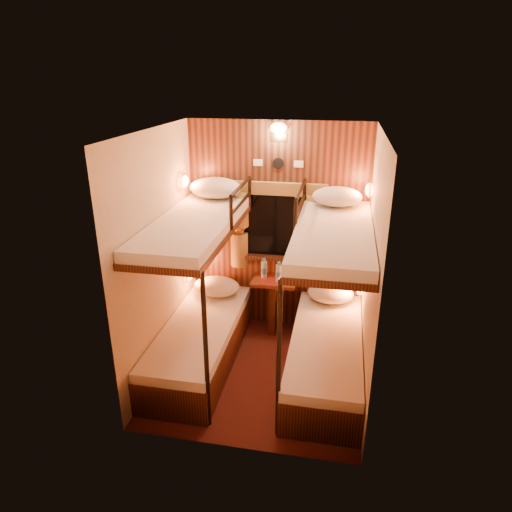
% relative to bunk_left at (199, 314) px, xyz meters
% --- Properties ---
extents(floor, '(2.10, 2.10, 0.00)m').
position_rel_bunk_left_xyz_m(floor, '(0.65, -0.07, -0.56)').
color(floor, '#3C1110').
rests_on(floor, ground).
extents(ceiling, '(2.10, 2.10, 0.00)m').
position_rel_bunk_left_xyz_m(ceiling, '(0.65, -0.07, 1.84)').
color(ceiling, silver).
rests_on(ceiling, wall_back).
extents(wall_back, '(2.40, 0.00, 2.40)m').
position_rel_bunk_left_xyz_m(wall_back, '(0.65, 0.98, 0.64)').
color(wall_back, '#C6B293').
rests_on(wall_back, floor).
extents(wall_front, '(2.40, 0.00, 2.40)m').
position_rel_bunk_left_xyz_m(wall_front, '(0.65, -1.12, 0.64)').
color(wall_front, '#C6B293').
rests_on(wall_front, floor).
extents(wall_left, '(0.00, 2.40, 2.40)m').
position_rel_bunk_left_xyz_m(wall_left, '(-0.35, -0.07, 0.64)').
color(wall_left, '#C6B293').
rests_on(wall_left, floor).
extents(wall_right, '(0.00, 2.40, 2.40)m').
position_rel_bunk_left_xyz_m(wall_right, '(1.65, -0.07, 0.64)').
color(wall_right, '#C6B293').
rests_on(wall_right, floor).
extents(back_panel, '(2.00, 0.03, 2.40)m').
position_rel_bunk_left_xyz_m(back_panel, '(0.65, 0.97, 0.64)').
color(back_panel, black).
rests_on(back_panel, floor).
extents(bunk_left, '(0.72, 1.90, 1.82)m').
position_rel_bunk_left_xyz_m(bunk_left, '(0.00, 0.00, 0.00)').
color(bunk_left, black).
rests_on(bunk_left, floor).
extents(bunk_right, '(0.72, 1.90, 1.82)m').
position_rel_bunk_left_xyz_m(bunk_right, '(1.30, 0.00, 0.00)').
color(bunk_right, black).
rests_on(bunk_right, floor).
extents(window, '(1.00, 0.12, 0.79)m').
position_rel_bunk_left_xyz_m(window, '(0.65, 0.94, 0.62)').
color(window, black).
rests_on(window, back_panel).
extents(curtains, '(1.10, 0.22, 1.00)m').
position_rel_bunk_left_xyz_m(curtains, '(0.65, 0.90, 0.71)').
color(curtains, olive).
rests_on(curtains, back_panel).
extents(back_fixtures, '(0.54, 0.09, 0.48)m').
position_rel_bunk_left_xyz_m(back_fixtures, '(0.65, 0.93, 1.69)').
color(back_fixtures, black).
rests_on(back_fixtures, back_panel).
extents(reading_lamps, '(2.00, 0.20, 1.25)m').
position_rel_bunk_left_xyz_m(reading_lamps, '(0.65, 0.63, 0.68)').
color(reading_lamps, orange).
rests_on(reading_lamps, wall_left).
extents(table, '(0.50, 0.34, 0.66)m').
position_rel_bunk_left_xyz_m(table, '(0.65, 0.78, -0.14)').
color(table, '#541E13').
rests_on(table, floor).
extents(bottle_left, '(0.07, 0.07, 0.24)m').
position_rel_bunk_left_xyz_m(bottle_left, '(0.53, 0.81, 0.19)').
color(bottle_left, '#99BFE5').
rests_on(bottle_left, table).
extents(bottle_right, '(0.07, 0.07, 0.24)m').
position_rel_bunk_left_xyz_m(bottle_right, '(0.71, 0.73, 0.20)').
color(bottle_right, '#99BFE5').
rests_on(bottle_right, table).
extents(sachet_a, '(0.11, 0.09, 0.01)m').
position_rel_bunk_left_xyz_m(sachet_a, '(0.72, 0.80, 0.09)').
color(sachet_a, silver).
rests_on(sachet_a, table).
extents(sachet_b, '(0.08, 0.08, 0.00)m').
position_rel_bunk_left_xyz_m(sachet_b, '(0.73, 0.83, 0.09)').
color(sachet_b, silver).
rests_on(sachet_b, table).
extents(pillow_lower_left, '(0.53, 0.38, 0.21)m').
position_rel_bunk_left_xyz_m(pillow_lower_left, '(-0.00, 0.66, 0.00)').
color(pillow_lower_left, silver).
rests_on(pillow_lower_left, bunk_left).
extents(pillow_lower_right, '(0.52, 0.37, 0.20)m').
position_rel_bunk_left_xyz_m(pillow_lower_right, '(1.30, 0.74, 0.00)').
color(pillow_lower_right, silver).
rests_on(pillow_lower_right, bunk_right).
extents(pillow_upper_left, '(0.57, 0.40, 0.22)m').
position_rel_bunk_left_xyz_m(pillow_upper_left, '(-0.00, 0.75, 1.14)').
color(pillow_upper_left, silver).
rests_on(pillow_upper_left, bunk_left).
extents(pillow_upper_right, '(0.50, 0.36, 0.20)m').
position_rel_bunk_left_xyz_m(pillow_upper_right, '(1.30, 0.67, 1.13)').
color(pillow_upper_right, silver).
rests_on(pillow_upper_right, bunk_right).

